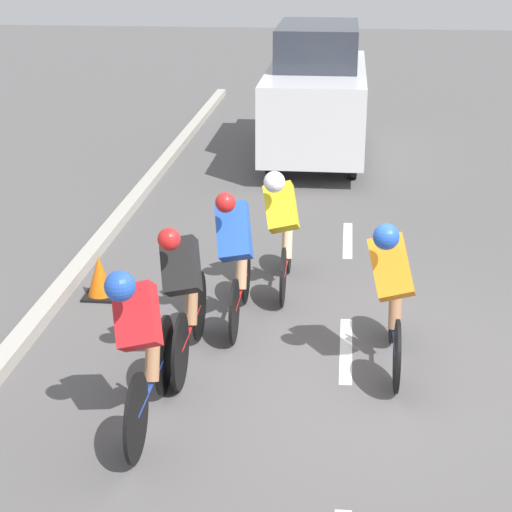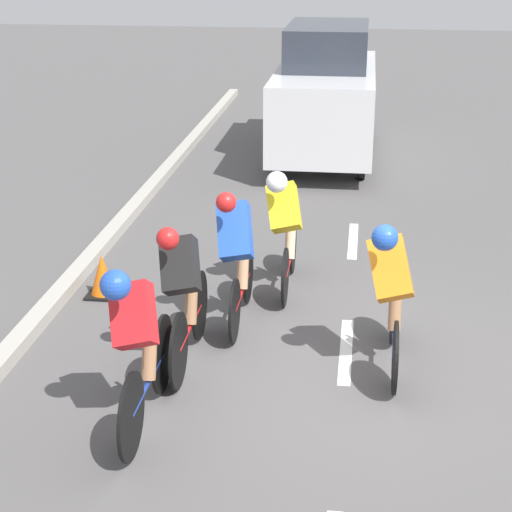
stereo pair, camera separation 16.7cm
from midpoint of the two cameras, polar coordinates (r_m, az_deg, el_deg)
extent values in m
plane|color=#565454|center=(8.08, 5.40, -7.66)|extent=(60.00, 60.00, 0.00)
cube|color=white|center=(8.47, 5.45, -6.22)|extent=(0.12, 1.40, 0.01)
cube|color=white|center=(11.41, 5.72, 1.08)|extent=(0.12, 1.40, 0.01)
cube|color=#A8A399|center=(9.02, -15.36, -4.68)|extent=(0.20, 27.37, 0.14)
cylinder|color=black|center=(9.38, -1.18, -1.19)|extent=(0.03, 0.65, 0.65)
cylinder|color=black|center=(8.48, -2.02, -3.70)|extent=(0.03, 0.65, 0.65)
cylinder|color=red|center=(8.93, -1.58, -2.38)|extent=(0.04, 1.00, 0.04)
cylinder|color=red|center=(9.01, -1.45, -0.72)|extent=(0.04, 0.04, 0.42)
cylinder|color=green|center=(8.93, -1.55, -1.67)|extent=(0.07, 0.07, 0.16)
cylinder|color=tan|center=(8.93, -1.53, -1.13)|extent=(0.12, 0.23, 0.36)
cube|color=blue|center=(8.59, -2.05, 1.66)|extent=(0.42, 0.49, 0.63)
sphere|color=red|center=(8.27, -2.63, 3.58)|extent=(0.20, 0.20, 0.20)
cylinder|color=black|center=(8.55, -4.36, -3.33)|extent=(0.03, 0.70, 0.70)
cylinder|color=black|center=(7.67, -5.69, -6.38)|extent=(0.03, 0.70, 0.70)
cylinder|color=red|center=(8.11, -4.99, -4.77)|extent=(0.04, 1.00, 0.04)
cylinder|color=red|center=(8.18, -4.80, -2.92)|extent=(0.04, 0.04, 0.42)
cylinder|color=green|center=(8.11, -4.94, -3.98)|extent=(0.07, 0.07, 0.16)
cylinder|color=#9E704C|center=(8.10, -4.93, -3.40)|extent=(0.12, 0.23, 0.36)
cube|color=black|center=(7.76, -5.65, -0.66)|extent=(0.42, 0.45, 0.58)
sphere|color=red|center=(7.46, -6.46, 1.12)|extent=(0.20, 0.20, 0.20)
cylinder|color=black|center=(7.62, -6.76, -6.57)|extent=(0.03, 0.71, 0.71)
cylinder|color=black|center=(6.74, -8.70, -10.64)|extent=(0.03, 0.71, 0.71)
cylinder|color=navy|center=(7.17, -7.67, -8.48)|extent=(0.04, 1.05, 0.04)
cylinder|color=navy|center=(7.23, -7.41, -6.32)|extent=(0.04, 0.04, 0.42)
cylinder|color=green|center=(7.17, -7.61, -7.59)|extent=(0.07, 0.07, 0.16)
cylinder|color=#9E704C|center=(7.16, -7.59, -6.92)|extent=(0.12, 0.23, 0.36)
cube|color=red|center=(6.80, -8.63, -3.99)|extent=(0.44, 0.45, 0.59)
sphere|color=blue|center=(6.49, -9.80, -2.00)|extent=(0.24, 0.24, 0.24)
cylinder|color=black|center=(8.58, 8.51, -3.59)|extent=(0.03, 0.66, 0.66)
cylinder|color=black|center=(7.69, 8.76, -6.63)|extent=(0.03, 0.66, 0.66)
cylinder|color=navy|center=(8.13, 8.63, -5.03)|extent=(0.04, 0.99, 0.04)
cylinder|color=navy|center=(8.20, 8.66, -3.18)|extent=(0.04, 0.04, 0.42)
cylinder|color=yellow|center=(8.13, 8.65, -4.24)|extent=(0.07, 0.07, 0.16)
cylinder|color=#9E704C|center=(8.12, 8.67, -3.66)|extent=(0.12, 0.23, 0.36)
cube|color=orange|center=(7.76, 8.39, -0.76)|extent=(0.46, 0.48, 0.63)
sphere|color=blue|center=(7.42, 8.04, 1.27)|extent=(0.23, 0.23, 0.23)
cylinder|color=black|center=(10.22, 1.77, 0.69)|extent=(0.03, 0.65, 0.65)
cylinder|color=black|center=(9.30, 1.30, -1.42)|extent=(0.03, 0.65, 0.65)
cylinder|color=red|center=(9.76, 1.55, -0.31)|extent=(0.04, 0.99, 0.04)
cylinder|color=red|center=(9.85, 1.64, 1.19)|extent=(0.04, 0.04, 0.42)
cylinder|color=green|center=(9.77, 1.58, 0.34)|extent=(0.07, 0.07, 0.16)
cylinder|color=beige|center=(9.76, 1.59, 0.83)|extent=(0.12, 0.23, 0.36)
cube|color=yellow|center=(9.44, 1.18, 3.27)|extent=(0.43, 0.46, 0.59)
sphere|color=white|center=(9.14, 0.70, 4.96)|extent=(0.23, 0.23, 0.23)
cylinder|color=black|center=(14.27, 6.15, 6.44)|extent=(0.14, 0.64, 0.64)
cylinder|color=black|center=(14.33, 0.67, 6.62)|extent=(0.14, 0.64, 0.64)
cylinder|color=black|center=(17.01, 6.20, 8.78)|extent=(0.14, 0.64, 0.64)
cylinder|color=black|center=(17.06, 1.57, 8.93)|extent=(0.14, 0.64, 0.64)
cube|color=silver|center=(15.52, 3.72, 10.12)|extent=(1.70, 4.54, 1.29)
cube|color=#2D333D|center=(15.59, 3.84, 13.89)|extent=(1.39, 2.49, 0.71)
cube|color=black|center=(9.78, -10.79, -2.60)|extent=(0.36, 0.36, 0.03)
cone|color=orange|center=(9.68, -10.88, -1.27)|extent=(0.28, 0.28, 0.46)
camera|label=1|loc=(0.08, -90.59, -0.22)|focal=60.00mm
camera|label=2|loc=(0.08, 89.41, 0.22)|focal=60.00mm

